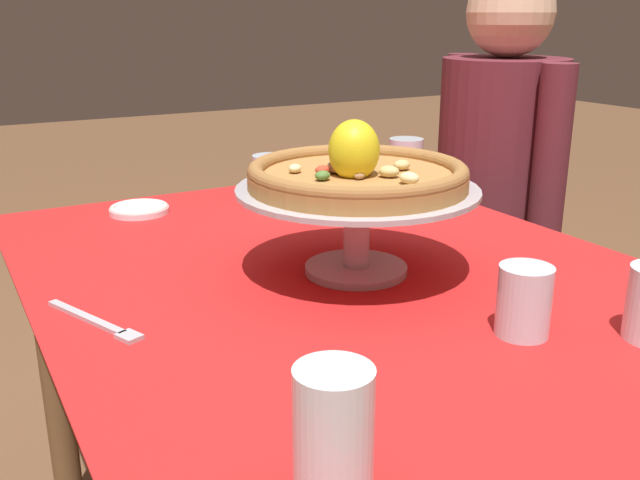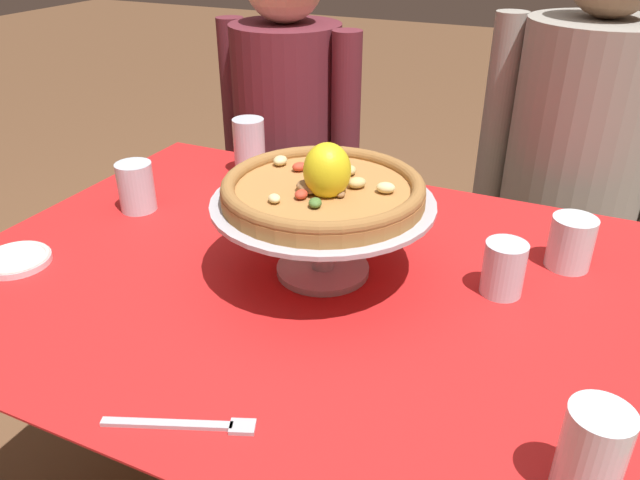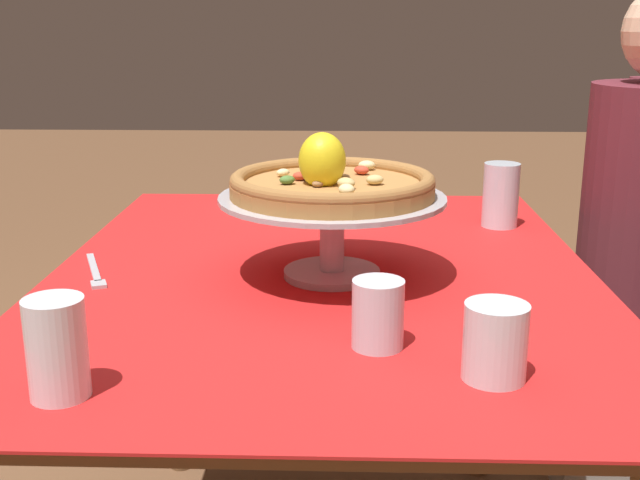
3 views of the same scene
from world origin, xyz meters
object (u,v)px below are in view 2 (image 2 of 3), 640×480
object	(u,v)px
pizza_stand	(323,220)
side_plate	(16,259)
water_glass_back_left	(250,150)
diner_right	(568,201)
water_glass_back_right	(570,246)
water_glass_front_right	(590,459)
pizza	(323,188)
diner_left	(289,170)
water_glass_side_left	(137,190)
water_glass_side_right	(503,272)
dinner_fork	(188,425)

from	to	relation	value
pizza_stand	side_plate	distance (m)	0.56
water_glass_back_left	diner_right	xyz separation A→B (m)	(0.71, 0.38, -0.16)
water_glass_back_right	diner_right	world-z (taller)	diner_right
water_glass_back_right	water_glass_front_right	bearing A→B (deg)	-82.94
pizza	water_glass_back_left	world-z (taller)	pizza
water_glass_back_left	diner_left	size ratio (longest dim) A/B	0.11
water_glass_side_left	diner_left	xyz separation A→B (m)	(0.03, 0.63, -0.18)
pizza	diner_left	world-z (taller)	diner_left
water_glass_side_right	side_plate	distance (m)	0.86
pizza_stand	water_glass_front_right	size ratio (longest dim) A/B	3.16
dinner_fork	diner_right	bearing A→B (deg)	72.28
pizza_stand	dinner_fork	world-z (taller)	pizza_stand
water_glass_side_right	diner_left	xyz separation A→B (m)	(-0.73, 0.63, -0.18)
diner_left	water_glass_front_right	bearing A→B (deg)	-48.65
water_glass_back_left	dinner_fork	bearing A→B (deg)	-65.03
water_glass_side_right	diner_right	distance (m)	0.68
dinner_fork	diner_left	size ratio (longest dim) A/B	0.15
pizza_stand	diner_right	distance (m)	0.84
water_glass_back_left	diner_right	bearing A→B (deg)	28.30
water_glass_back_left	water_glass_side_right	bearing A→B (deg)	-23.41
water_glass_side_left	dinner_fork	bearing A→B (deg)	-45.75
diner_left	pizza	bearing A→B (deg)	-58.28
water_glass_back_right	water_glass_side_right	world-z (taller)	water_glass_back_right
pizza	diner_right	world-z (taller)	diner_right
pizza	dinner_fork	bearing A→B (deg)	-90.16
water_glass_front_right	diner_right	xyz separation A→B (m)	(-0.09, 1.04, -0.15)
water_glass_back_right	dinner_fork	xyz separation A→B (m)	(-0.39, -0.61, -0.04)
pizza_stand	water_glass_back_left	size ratio (longest dim) A/B	2.82
pizza_stand	diner_right	size ratio (longest dim) A/B	0.30
water_glass_side_right	dinner_fork	bearing A→B (deg)	-122.20
diner_left	side_plate	bearing A→B (deg)	-95.38
water_glass_front_right	dinner_fork	size ratio (longest dim) A/B	0.64
pizza	dinner_fork	distance (m)	0.43
water_glass_back_left	diner_left	world-z (taller)	diner_left
dinner_fork	water_glass_front_right	bearing A→B (deg)	12.42
diner_right	pizza_stand	bearing A→B (deg)	-116.44
water_glass_front_right	water_glass_back_left	size ratio (longest dim) A/B	0.89
pizza	diner_left	bearing A→B (deg)	121.72
side_plate	water_glass_back_left	bearing A→B (deg)	73.23
water_glass_front_right	water_glass_side_right	xyz separation A→B (m)	(-0.16, 0.37, -0.01)
water_glass_side_left	water_glass_front_right	bearing A→B (deg)	-22.30
pizza	water_glass_back_right	size ratio (longest dim) A/B	3.54
pizza_stand	side_plate	size ratio (longest dim) A/B	3.12
pizza_stand	pizza	xyz separation A→B (m)	(0.00, -0.00, 0.06)
water_glass_back_right	diner_left	distance (m)	0.97
pizza	water_glass_back_right	distance (m)	0.46
diner_left	pizza_stand	bearing A→B (deg)	-58.30
water_glass_front_right	pizza	bearing A→B (deg)	145.98
water_glass_side_right	water_glass_side_left	bearing A→B (deg)	179.75
water_glass_back_left	dinner_fork	world-z (taller)	water_glass_back_left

